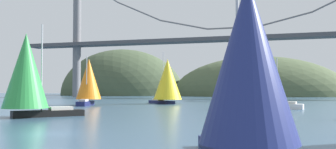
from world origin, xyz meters
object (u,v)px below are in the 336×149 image
Objects in this scene: sailboat_orange_sail at (89,80)px; sailboat_green_sail at (27,73)px; sailboat_teal_sail at (269,83)px; sailboat_yellow_sail at (167,80)px; sailboat_navy_sail at (247,67)px.

sailboat_green_sail reaches higher than sailboat_orange_sail.
sailboat_orange_sail is 28.65m from sailboat_green_sail.
sailboat_orange_sail is 0.89× the size of sailboat_green_sail.
sailboat_yellow_sail is at bearing 148.89° from sailboat_teal_sail.
sailboat_teal_sail is at bearing -4.19° from sailboat_orange_sail.
sailboat_orange_sail is 0.85× the size of sailboat_yellow_sail.
sailboat_yellow_sail is 58.65m from sailboat_navy_sail.
sailboat_navy_sail reaches higher than sailboat_teal_sail.
sailboat_navy_sail is 43.12m from sailboat_teal_sail.
sailboat_yellow_sail is at bearing 38.69° from sailboat_orange_sail.
sailboat_orange_sail is 1.08× the size of sailboat_navy_sail.
sailboat_teal_sail is at bearing 46.72° from sailboat_green_sail.
sailboat_yellow_sail is 1.27× the size of sailboat_navy_sail.
sailboat_navy_sail is 1.07× the size of sailboat_teal_sail.
sailboat_green_sail reaches higher than sailboat_navy_sail.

